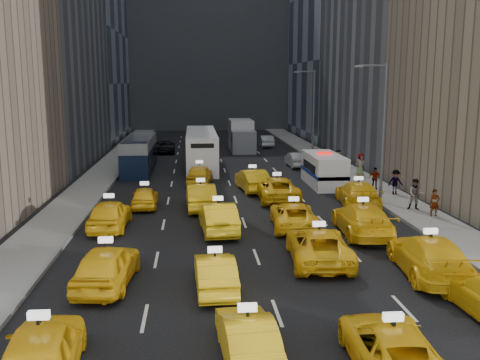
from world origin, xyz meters
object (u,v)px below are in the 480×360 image
(taxi_0, at_px, (41,353))
(taxi_1, at_px, (247,337))
(pedestrian_0, at_px, (435,203))
(nypd_van, at_px, (324,170))
(double_decker, at_px, (139,155))
(box_truck, at_px, (242,136))
(taxi_2, at_px, (391,347))
(city_bus, at_px, (201,149))

(taxi_0, relative_size, taxi_1, 1.19)
(taxi_1, relative_size, pedestrian_0, 2.61)
(taxi_0, bearing_deg, pedestrian_0, -144.57)
(taxi_1, height_order, nypd_van, nypd_van)
(taxi_0, distance_m, double_decker, 34.00)
(double_decker, distance_m, box_truck, 17.06)
(nypd_van, bearing_deg, taxi_2, -104.69)
(taxi_2, xyz_separation_m, pedestrian_0, (8.52, 15.85, 0.27))
(taxi_0, relative_size, city_bus, 0.37)
(taxi_0, distance_m, box_truck, 48.57)
(taxi_0, distance_m, taxi_1, 5.54)
(city_bus, relative_size, pedestrian_0, 8.32)
(taxi_0, distance_m, city_bus, 36.26)
(box_truck, bearing_deg, taxi_0, -103.35)
(taxi_2, relative_size, nypd_van, 0.78)
(taxi_1, distance_m, double_decker, 33.86)
(nypd_van, bearing_deg, pedestrian_0, -74.17)
(city_bus, relative_size, box_truck, 1.70)
(double_decker, bearing_deg, city_bus, 22.51)
(city_bus, bearing_deg, taxi_2, -89.20)
(nypd_van, relative_size, box_truck, 0.80)
(double_decker, height_order, city_bus, city_bus)
(taxi_1, height_order, taxi_2, taxi_1)
(taxi_0, bearing_deg, taxi_1, -178.38)
(taxi_0, distance_m, pedestrian_0, 23.75)
(taxi_2, bearing_deg, double_decker, -70.15)
(box_truck, bearing_deg, pedestrian_0, -77.43)
(taxi_0, bearing_deg, taxi_2, 172.92)
(double_decker, distance_m, city_bus, 5.81)
(taxi_2, relative_size, box_truck, 0.63)
(nypd_van, distance_m, city_bus, 13.46)
(taxi_0, height_order, city_bus, city_bus)
(taxi_1, relative_size, double_decker, 0.40)
(double_decker, distance_m, pedestrian_0, 26.13)
(nypd_van, xyz_separation_m, pedestrian_0, (3.94, -10.46, -0.23))
(taxi_1, relative_size, taxi_2, 0.85)
(taxi_0, height_order, taxi_2, taxi_0)
(taxi_0, distance_m, nypd_van, 29.58)
(taxi_2, xyz_separation_m, double_decker, (-10.05, 34.21, 0.79))
(taxi_2, bearing_deg, nypd_van, -96.40)
(nypd_van, bearing_deg, city_bus, 128.11)
(box_truck, bearing_deg, taxi_2, -92.24)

